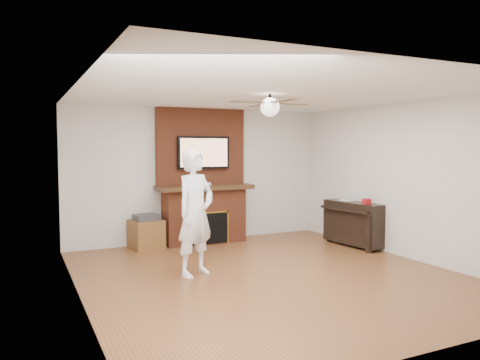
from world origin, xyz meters
name	(u,v)px	position (x,y,z in m)	size (l,w,h in m)	color
room_shell	(270,186)	(0.00, 0.00, 1.25)	(5.36, 5.86, 2.86)	brown
fireplace	(203,189)	(0.00, 2.55, 1.00)	(1.78, 0.64, 2.50)	brown
tv	(204,153)	(0.00, 2.50, 1.68)	(1.00, 0.08, 0.60)	black
ceiling_fan	(270,106)	(0.00, 0.00, 2.33)	(1.21, 1.21, 0.31)	black
person	(195,213)	(-0.92, 0.45, 0.88)	(0.64, 0.43, 1.75)	white
side_table	(146,233)	(-1.10, 2.48, 0.28)	(0.59, 0.59, 0.60)	brown
piano	(354,223)	(2.31, 1.03, 0.43)	(0.57, 1.25, 0.89)	black
cable_box	(201,184)	(-0.07, 2.45, 1.10)	(0.33, 0.19, 0.05)	silver
candle_orange	(198,241)	(-0.17, 2.38, 0.07)	(0.07, 0.07, 0.13)	#C78D17
candle_green	(202,242)	(-0.11, 2.32, 0.05)	(0.07, 0.07, 0.10)	#368840
candle_cream	(207,241)	(0.01, 2.38, 0.05)	(0.08, 0.08, 0.11)	#C3B59B
candle_blue	(218,241)	(0.22, 2.35, 0.04)	(0.06, 0.06, 0.08)	#34449E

